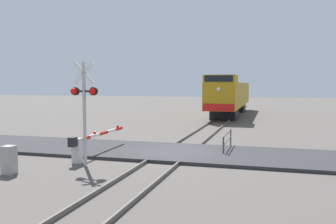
{
  "coord_description": "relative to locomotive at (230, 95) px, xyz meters",
  "views": [
    {
      "loc": [
        4.48,
        -16.96,
        3.43
      ],
      "look_at": [
        -0.89,
        1.64,
        1.93
      ],
      "focal_mm": 38.58,
      "sensor_mm": 36.0,
      "label": 1
    }
  ],
  "objects": [
    {
      "name": "rail_track_left",
      "position": [
        -0.72,
        -23.35,
        -2.11
      ],
      "size": [
        0.08,
        80.0,
        0.15
      ],
      "primitive_type": "cube",
      "color": "#59544C",
      "rests_on": "ground_plane"
    },
    {
      "name": "utility_cabinet",
      "position": [
        -5.11,
        -28.98,
        -1.64
      ],
      "size": [
        0.45,
        0.44,
        1.09
      ],
      "primitive_type": "cube",
      "color": "#999993",
      "rests_on": "ground_plane"
    },
    {
      "name": "crossing_signal",
      "position": [
        -2.98,
        -27.0,
        0.56
      ],
      "size": [
        1.18,
        0.33,
        4.36
      ],
      "color": "#ADADB2",
      "rests_on": "ground_plane"
    },
    {
      "name": "road_surface",
      "position": [
        0.0,
        -23.35,
        -2.11
      ],
      "size": [
        36.0,
        4.69,
        0.15
      ],
      "primitive_type": "cube",
      "color": "#2D2D30",
      "rests_on": "ground_plane"
    },
    {
      "name": "ground_plane",
      "position": [
        0.0,
        -23.35,
        -2.18
      ],
      "size": [
        160.0,
        160.0,
        0.0
      ],
      "primitive_type": "plane",
      "color": "#514C47"
    },
    {
      "name": "guard_railing",
      "position": [
        2.31,
        -21.79,
        -1.55
      ],
      "size": [
        0.08,
        3.2,
        0.95
      ],
      "color": "#4C4742",
      "rests_on": "ground_plane"
    },
    {
      "name": "crossing_gate",
      "position": [
        -3.6,
        -25.89,
        -1.44
      ],
      "size": [
        0.36,
        5.38,
        1.2
      ],
      "color": "silver",
      "rests_on": "ground_plane"
    },
    {
      "name": "rail_track_right",
      "position": [
        0.72,
        -23.35,
        -2.11
      ],
      "size": [
        0.08,
        80.0,
        0.15
      ],
      "primitive_type": "cube",
      "color": "#59544C",
      "rests_on": "ground_plane"
    },
    {
      "name": "locomotive",
      "position": [
        0.0,
        0.0,
        0.0
      ],
      "size": [
        2.88,
        18.77,
        4.26
      ],
      "color": "black",
      "rests_on": "ground_plane"
    }
  ]
}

